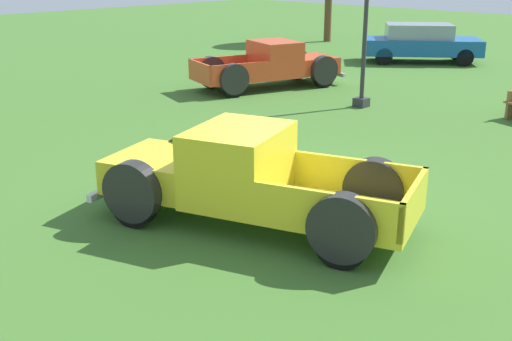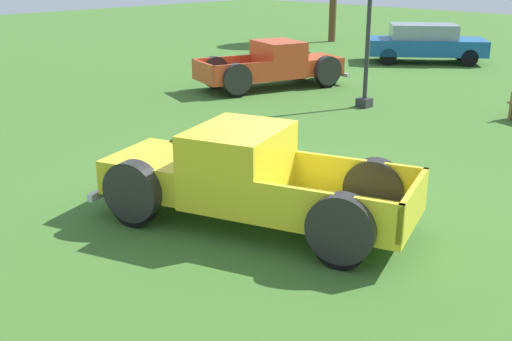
{
  "view_description": "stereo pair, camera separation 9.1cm",
  "coord_description": "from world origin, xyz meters",
  "px_view_note": "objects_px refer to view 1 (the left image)",
  "views": [
    {
      "loc": [
        7.01,
        -7.64,
        4.02
      ],
      "look_at": [
        0.56,
        -1.0,
        0.9
      ],
      "focal_mm": 44.47,
      "sensor_mm": 36.0,
      "label": 1
    },
    {
      "loc": [
        7.07,
        -7.57,
        4.02
      ],
      "look_at": [
        0.56,
        -1.0,
        0.9
      ],
      "focal_mm": 44.47,
      "sensor_mm": 36.0,
      "label": 2
    }
  ],
  "objects_px": {
    "sedan_distant_b": "(421,42)",
    "lamp_post_near": "(365,36)",
    "pickup_truck_foreground": "(235,177)",
    "pickup_truck_behind_left": "(276,65)"
  },
  "relations": [
    {
      "from": "pickup_truck_foreground",
      "to": "pickup_truck_behind_left",
      "type": "xyz_separation_m",
      "value": [
        -7.02,
        8.66,
        -0.03
      ]
    },
    {
      "from": "sedan_distant_b",
      "to": "pickup_truck_foreground",
      "type": "bearing_deg",
      "value": -68.98
    },
    {
      "from": "lamp_post_near",
      "to": "pickup_truck_foreground",
      "type": "bearing_deg",
      "value": -67.86
    },
    {
      "from": "pickup_truck_behind_left",
      "to": "sedan_distant_b",
      "type": "distance_m",
      "value": 7.84
    },
    {
      "from": "pickup_truck_behind_left",
      "to": "sedan_distant_b",
      "type": "height_order",
      "value": "sedan_distant_b"
    },
    {
      "from": "pickup_truck_behind_left",
      "to": "sedan_distant_b",
      "type": "xyz_separation_m",
      "value": [
        0.69,
        7.81,
        0.09
      ]
    },
    {
      "from": "sedan_distant_b",
      "to": "lamp_post_near",
      "type": "distance_m",
      "value": 8.89
    },
    {
      "from": "pickup_truck_foreground",
      "to": "lamp_post_near",
      "type": "distance_m",
      "value": 8.93
    },
    {
      "from": "pickup_truck_foreground",
      "to": "sedan_distant_b",
      "type": "relative_size",
      "value": 1.13
    },
    {
      "from": "pickup_truck_foreground",
      "to": "lamp_post_near",
      "type": "bearing_deg",
      "value": 112.14
    }
  ]
}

